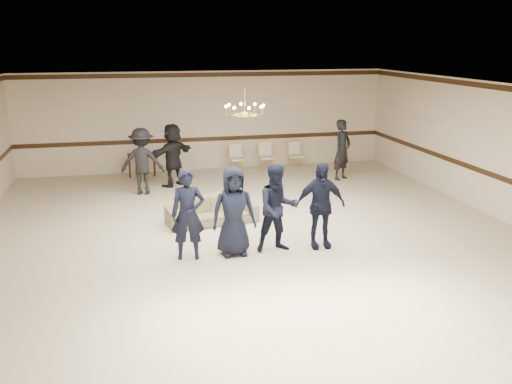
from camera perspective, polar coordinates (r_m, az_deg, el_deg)
room at (r=11.68m, az=-0.08°, el=2.61°), size 12.01×14.01×3.21m
chair_rail at (r=18.53m, az=-5.06°, el=5.40°), size 12.00×0.02×0.14m
crown_molding at (r=18.29m, az=-5.22°, el=11.83°), size 12.00×0.02×0.14m
chandelier at (r=12.43m, az=-1.15°, el=9.34°), size 0.94×0.94×0.89m
boy_a at (r=10.88m, az=-6.96°, el=-2.30°), size 0.70×0.51×1.79m
boy_b at (r=11.01m, az=-2.30°, el=-1.99°), size 0.89×0.59×1.79m
boy_c at (r=11.20m, az=2.22°, el=-1.67°), size 0.90×0.71×1.79m
boy_d at (r=11.47m, az=6.56°, el=-1.36°), size 1.07×0.48×1.79m
settee at (r=13.11m, az=-4.53°, el=-1.87°), size 2.19×1.13×0.61m
adult_left at (r=15.73m, az=-11.53°, el=3.08°), size 1.29×0.87×1.84m
adult_mid at (r=16.47m, az=-8.49°, el=3.76°), size 1.69×1.47×1.84m
adult_right at (r=17.26m, az=8.78°, el=4.28°), size 0.80×0.74×1.84m
banquet_chair_left at (r=18.07m, az=-2.00°, el=3.43°), size 0.46×0.46×0.91m
banquet_chair_mid at (r=18.29m, az=1.08°, el=3.58°), size 0.48×0.48×0.91m
banquet_chair_right at (r=18.56m, az=4.08°, el=3.71°), size 0.45×0.45×0.91m
console_table at (r=17.96m, az=-11.56°, el=2.75°), size 0.87×0.38×0.72m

